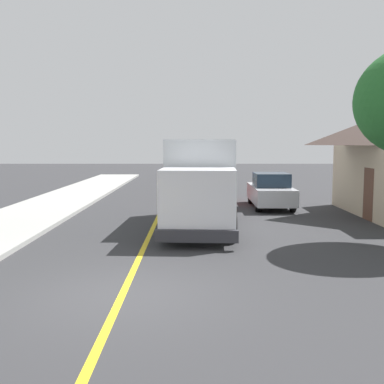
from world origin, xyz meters
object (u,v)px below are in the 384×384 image
parked_car_mid (207,177)px  parked_car_furthest (196,166)px  parked_car_far (203,171)px  box_truck (203,179)px  parked_van_across (273,191)px  parked_car_near (215,186)px

parked_car_mid → parked_car_furthest: 14.09m
parked_car_furthest → parked_car_far: bearing=-85.6°
box_truck → parked_van_across: size_ratio=1.65×
box_truck → parked_car_mid: box_truck is taller
parked_car_far → parked_van_across: same height
parked_car_near → parked_car_furthest: (-0.93, 21.00, 0.00)m
parked_car_far → parked_car_furthest: bearing=94.4°
parked_car_near → parked_car_mid: 6.93m
box_truck → parked_car_far: size_ratio=1.65×
parked_car_near → parked_car_far: same height
parked_car_mid → parked_car_near: bearing=-88.0°
parked_car_mid → parked_van_across: same height
parked_car_near → parked_car_furthest: size_ratio=1.00×
box_truck → parked_car_mid: size_ratio=1.65×
parked_car_near → parked_car_furthest: same height
parked_van_across → box_truck: bearing=-124.5°
parked_car_far → parked_car_furthest: same height
parked_van_across → parked_car_furthest: bearing=98.7°
parked_car_mid → parked_car_far: bearing=91.1°
parked_car_far → box_truck: bearing=-91.1°
box_truck → parked_van_across: 6.14m
parked_car_far → parked_car_near: bearing=-88.5°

